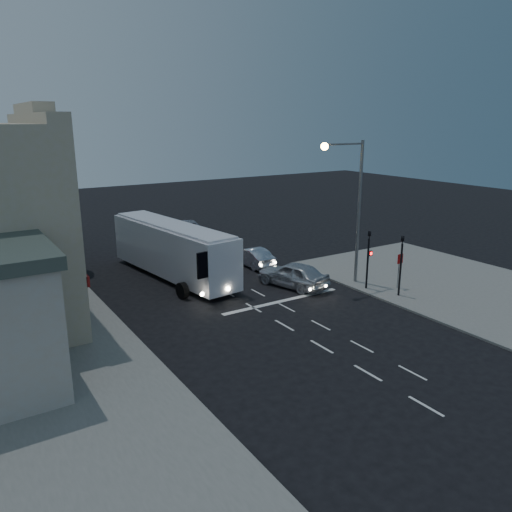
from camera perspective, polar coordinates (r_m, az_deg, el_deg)
ground at (r=26.88m, az=2.00°, el=-7.22°), size 120.00×120.00×0.00m
sidewalk_near at (r=33.34m, az=24.97°, el=-4.07°), size 12.00×24.00×0.12m
road_markings at (r=30.11m, az=0.44°, el=-4.69°), size 8.00×30.55×0.01m
tour_bus at (r=33.75m, az=-9.53°, el=0.84°), size 4.03×12.30×3.70m
car_suv at (r=31.78m, az=4.25°, el=-2.11°), size 3.17×5.13×1.63m
car_sedan_a at (r=36.30m, az=-0.43°, el=-0.08°), size 1.45×4.14×1.36m
car_sedan_b at (r=40.85m, az=-5.64°, el=1.60°), size 2.75×5.04×1.39m
car_sedan_c at (r=46.43m, az=-7.93°, el=3.23°), size 3.34×5.62×1.46m
traffic_signal_main at (r=31.37m, az=12.73°, el=0.37°), size 0.25×0.35×4.10m
traffic_signal_side at (r=30.58m, az=16.27°, el=-0.25°), size 0.18×0.15×4.10m
regulatory_sign at (r=32.14m, az=16.07°, el=-1.03°), size 0.45×0.12×2.20m
streetlight at (r=31.54m, az=10.92°, el=6.70°), size 3.32×0.44×9.00m
street_tree at (r=36.39m, az=-22.85°, el=4.92°), size 4.00×4.00×6.20m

